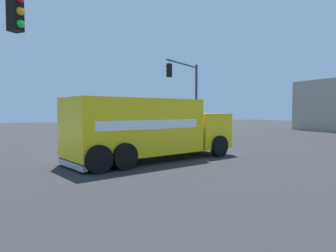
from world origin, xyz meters
name	(u,v)px	position (x,y,z in m)	size (l,w,h in m)	color
ground_plane	(131,157)	(0.00, 0.00, 0.00)	(100.00, 100.00, 0.00)	#2B2B2D
delivery_truck	(150,128)	(1.21, 0.50, 1.42)	(4.52, 8.18, 2.69)	yellow
traffic_light_secondary	(188,88)	(-7.73, 7.18, 4.02)	(2.83, 4.06, 6.05)	#38383D
pickup_navy	(140,129)	(-8.94, 3.62, 0.73)	(2.46, 5.29, 1.38)	navy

